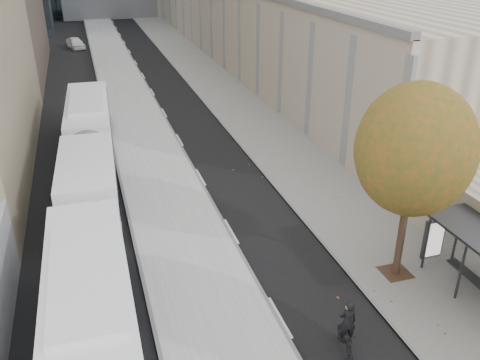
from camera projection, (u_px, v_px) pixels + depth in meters
name	position (u px, v px, depth m)	size (l,w,h in m)	color
bus_platform	(136.00, 119.00, 36.85)	(4.25, 150.00, 0.15)	#ACACAC
sidewalk	(241.00, 109.00, 39.02)	(4.75, 150.00, 0.08)	gray
building_tan	(258.00, 6.00, 65.35)	(18.00, 92.00, 8.00)	gray
tree_c	(415.00, 150.00, 17.67)	(4.20, 4.20, 7.28)	#321B16
bus_far	(89.00, 144.00, 28.18)	(3.27, 17.46, 2.89)	white
cyclist	(346.00, 333.00, 15.92)	(0.70, 1.59, 1.96)	black
distant_car	(76.00, 43.00, 60.34)	(1.54, 3.82, 1.30)	white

